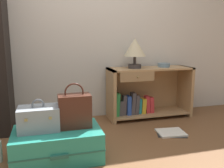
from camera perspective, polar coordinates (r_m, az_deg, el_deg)
The scene contains 8 objects.
back_wall at distance 3.18m, azimuth -8.03°, elevation 15.32°, with size 6.40×0.10×2.60m, color beige.
bookshelf at distance 3.23m, azimuth 7.90°, elevation -2.17°, with size 1.11×0.39×0.67m.
table_lamp at distance 3.08m, azimuth 5.46°, elevation 8.34°, with size 0.28×0.28×0.38m.
bowl at distance 3.28m, azimuth 12.19°, elevation 4.42°, with size 0.16×0.16×0.05m, color slate.
suitcase_large at distance 2.21m, azimuth -12.78°, elevation -13.78°, with size 0.75×0.48×0.27m.
train_case at distance 2.16m, azimuth -17.00°, elevation -7.81°, with size 0.34×0.24×0.27m.
handbag at distance 2.15m, azimuth -8.86°, elevation -6.22°, with size 0.28×0.17×0.40m.
open_book_on_floor at distance 2.81m, azimuth 13.81°, elevation -11.16°, with size 0.38×0.35×0.02m.
Camera 1 is at (-0.44, -1.64, 1.04)m, focal length 38.49 mm.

